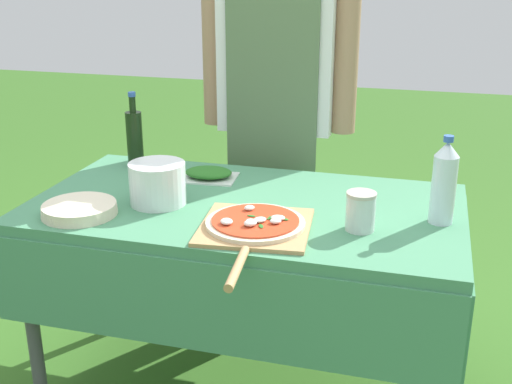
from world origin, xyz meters
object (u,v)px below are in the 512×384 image
at_px(water_bottle, 444,182).
at_px(mixing_tub, 158,183).
at_px(plate_stack, 80,209).
at_px(oil_bottle, 135,138).
at_px(herb_container, 209,173).
at_px(pizza_on_peel, 255,226).
at_px(person_cook, 278,92).
at_px(sauce_jar, 360,213).
at_px(prep_table, 246,228).

bearing_deg(water_bottle, mixing_tub, -174.76).
bearing_deg(plate_stack, mixing_tub, 38.77).
relative_size(oil_bottle, water_bottle, 1.07).
distance_m(oil_bottle, herb_container, 0.33).
bearing_deg(herb_container, pizza_on_peel, -54.94).
xyz_separation_m(person_cook, oil_bottle, (-0.46, -0.36, -0.13)).
height_order(pizza_on_peel, water_bottle, water_bottle).
relative_size(oil_bottle, sauce_jar, 2.48).
relative_size(pizza_on_peel, water_bottle, 2.07).
xyz_separation_m(prep_table, sauce_jar, (0.38, -0.12, 0.14)).
relative_size(person_cook, water_bottle, 6.26).
distance_m(prep_table, mixing_tub, 0.32).
distance_m(pizza_on_peel, plate_stack, 0.55).
bearing_deg(sauce_jar, person_cook, 120.02).
distance_m(mixing_tub, sauce_jar, 0.65).
height_order(prep_table, water_bottle, water_bottle).
bearing_deg(mixing_tub, person_cook, 72.24).
xyz_separation_m(herb_container, sauce_jar, (0.57, -0.32, 0.03)).
distance_m(pizza_on_peel, water_bottle, 0.57).
height_order(oil_bottle, sauce_jar, oil_bottle).
relative_size(prep_table, herb_container, 6.63).
height_order(herb_container, mixing_tub, mixing_tub).
bearing_deg(prep_table, plate_stack, -153.17).
relative_size(person_cook, mixing_tub, 9.26).
bearing_deg(water_bottle, pizza_on_peel, -157.86).
bearing_deg(person_cook, water_bottle, 137.17).
distance_m(oil_bottle, sauce_jar, 0.96).
distance_m(prep_table, plate_stack, 0.53).
distance_m(pizza_on_peel, oil_bottle, 0.76).
distance_m(person_cook, water_bottle, 0.90).
relative_size(person_cook, oil_bottle, 5.88).
bearing_deg(pizza_on_peel, prep_table, 107.28).
distance_m(herb_container, sauce_jar, 0.66).
height_order(prep_table, mixing_tub, mixing_tub).
bearing_deg(prep_table, pizza_on_peel, -66.94).
bearing_deg(pizza_on_peel, mixing_tub, 154.23).
bearing_deg(mixing_tub, prep_table, 16.25).
height_order(person_cook, sauce_jar, person_cook).
bearing_deg(person_cook, oil_bottle, 38.38).
bearing_deg(plate_stack, pizza_on_peel, 2.64).
xyz_separation_m(water_bottle, sauce_jar, (-0.22, -0.12, -0.07)).
xyz_separation_m(person_cook, herb_container, (-0.15, -0.42, -0.22)).
relative_size(water_bottle, mixing_tub, 1.48).
distance_m(mixing_tub, plate_stack, 0.25).
xyz_separation_m(oil_bottle, plate_stack, (0.04, -0.49, -0.10)).
bearing_deg(sauce_jar, plate_stack, -172.38).
bearing_deg(mixing_tub, sauce_jar, -3.76).
xyz_separation_m(mixing_tub, plate_stack, (-0.19, -0.15, -0.05)).
relative_size(herb_container, mixing_tub, 1.17).
bearing_deg(pizza_on_peel, oil_bottle, 136.10).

